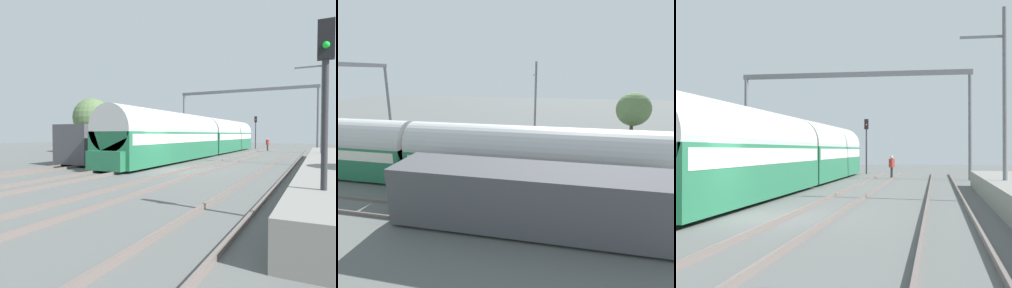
# 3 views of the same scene
# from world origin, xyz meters

# --- Properties ---
(ground) EXTENTS (120.00, 120.00, 0.00)m
(ground) POSITION_xyz_m (0.00, 0.00, 0.00)
(ground) COLOR #595C5A
(track_far_west) EXTENTS (1.52, 60.00, 0.16)m
(track_far_west) POSITION_xyz_m (-6.31, 0.00, 0.08)
(track_far_west) COLOR #6B5F5A
(track_far_west) RESTS_ON ground
(track_west) EXTENTS (1.51, 60.00, 0.16)m
(track_west) POSITION_xyz_m (-2.10, 0.00, 0.08)
(track_west) COLOR #6B5F5A
(track_west) RESTS_ON ground
(track_east) EXTENTS (1.51, 60.00, 0.16)m
(track_east) POSITION_xyz_m (2.10, 0.00, 0.08)
(track_east) COLOR #6B5F5A
(track_east) RESTS_ON ground
(track_far_east) EXTENTS (1.52, 60.00, 0.16)m
(track_far_east) POSITION_xyz_m (6.31, 0.00, 0.08)
(track_far_east) COLOR #6B5F5A
(track_far_east) RESTS_ON ground
(platform) EXTENTS (4.40, 28.00, 0.90)m
(platform) POSITION_xyz_m (10.12, 2.00, 0.45)
(platform) COLOR gray
(platform) RESTS_ON ground
(passenger_train) EXTENTS (2.93, 32.85, 3.82)m
(passenger_train) POSITION_xyz_m (-2.10, 13.13, 1.97)
(passenger_train) COLOR #236B47
(passenger_train) RESTS_ON ground
(freight_car) EXTENTS (2.80, 13.00, 2.70)m
(freight_car) POSITION_xyz_m (-6.31, 4.71, 1.47)
(freight_car) COLOR #47474C
(freight_car) RESTS_ON ground
(person_crossing) EXTENTS (0.45, 0.46, 1.73)m
(person_crossing) POSITION_xyz_m (2.69, 22.72, 1.03)
(person_crossing) COLOR #2A2A2A
(person_crossing) RESTS_ON ground
(catenary_pole_east_mid) EXTENTS (1.90, 0.20, 8.00)m
(catenary_pole_east_mid) POSITION_xyz_m (8.66, 6.32, 4.15)
(catenary_pole_east_mid) COLOR slate
(catenary_pole_east_mid) RESTS_ON ground
(tree_east_background) EXTENTS (3.52, 3.52, 5.00)m
(tree_east_background) POSITION_xyz_m (13.29, -3.57, 3.23)
(tree_east_background) COLOR #4C3826
(tree_east_background) RESTS_ON ground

